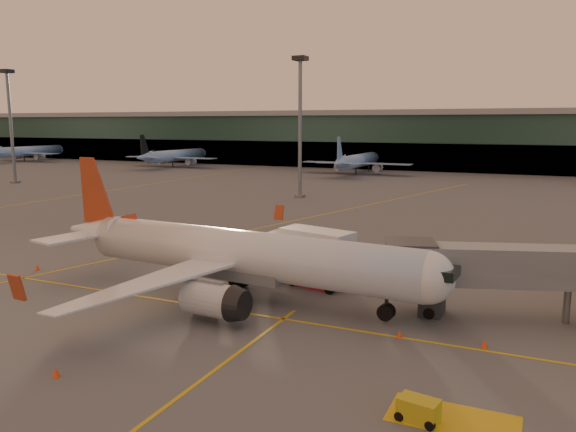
% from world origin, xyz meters
% --- Properties ---
extents(ground, '(600.00, 600.00, 0.00)m').
position_xyz_m(ground, '(0.00, 0.00, 0.00)').
color(ground, '#4C4F54').
rests_on(ground, ground).
extents(taxi_markings, '(100.12, 173.00, 0.01)m').
position_xyz_m(taxi_markings, '(-7.32, 44.49, 0.01)').
color(taxi_markings, gold).
rests_on(taxi_markings, ground).
extents(terminal, '(400.00, 20.00, 17.60)m').
position_xyz_m(terminal, '(0.00, 141.79, 8.76)').
color(terminal, '#19382D').
rests_on(terminal, ground).
extents(mast_west_far, '(2.40, 2.40, 25.60)m').
position_xyz_m(mast_west_far, '(-90.00, 62.00, 14.86)').
color(mast_west_far, slate).
rests_on(mast_west_far, ground).
extents(mast_west_near, '(2.40, 2.40, 25.60)m').
position_xyz_m(mast_west_near, '(-20.00, 66.00, 14.86)').
color(mast_west_near, slate).
rests_on(mast_west_near, ground).
extents(distant_aircraft_row, '(350.00, 34.00, 13.00)m').
position_xyz_m(distant_aircraft_row, '(10.83, 118.00, 0.00)').
color(distant_aircraft_row, '#80A2D6').
rests_on(distant_aircraft_row, ground).
extents(main_airplane, '(35.42, 31.92, 10.69)m').
position_xyz_m(main_airplane, '(-0.84, 8.01, 3.47)').
color(main_airplane, white).
rests_on(main_airplane, ground).
extents(catering_truck, '(6.72, 4.20, 4.85)m').
position_xyz_m(catering_truck, '(4.14, 13.71, 2.75)').
color(catering_truck, '#B71A2F').
rests_on(catering_truck, ground).
extents(gpu_cart, '(2.05, 1.43, 1.11)m').
position_xyz_m(gpu_cart, '(16.53, -4.90, 0.54)').
color(gpu_cart, gold).
rests_on(gpu_cart, ground).
extents(cone_nose, '(0.39, 0.39, 0.50)m').
position_xyz_m(cone_nose, '(18.48, 5.58, 0.24)').
color(cone_nose, '#FF410D').
rests_on(cone_nose, ground).
extents(cone_tail, '(0.45, 0.45, 0.57)m').
position_xyz_m(cone_tail, '(-21.88, 7.58, 0.27)').
color(cone_tail, '#FF410D').
rests_on(cone_tail, ground).
extents(cone_wing_right, '(0.44, 0.44, 0.56)m').
position_xyz_m(cone_wing_right, '(-2.47, -8.47, 0.27)').
color(cone_wing_right, '#FF410D').
rests_on(cone_wing_right, ground).
extents(cone_wing_left, '(0.49, 0.49, 0.62)m').
position_xyz_m(cone_wing_left, '(-0.28, 24.38, 0.30)').
color(cone_wing_left, '#FF410D').
rests_on(cone_wing_left, ground).
extents(cone_fwd, '(0.38, 0.38, 0.49)m').
position_xyz_m(cone_fwd, '(13.30, 5.01, 0.24)').
color(cone_fwd, '#FF410D').
rests_on(cone_fwd, ground).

